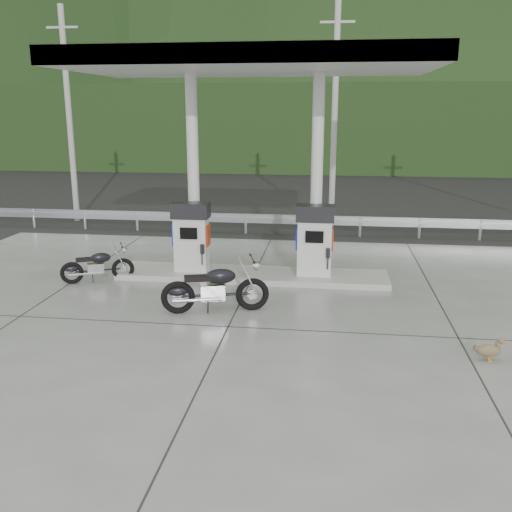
# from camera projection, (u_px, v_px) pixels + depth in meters

# --- Properties ---
(ground) EXTENTS (160.00, 160.00, 0.00)m
(ground) POSITION_uv_depth(u_px,v_px,m) (236.00, 311.00, 12.49)
(ground) COLOR black
(ground) RESTS_ON ground
(forecourt_apron) EXTENTS (18.00, 14.00, 0.02)m
(forecourt_apron) POSITION_uv_depth(u_px,v_px,m) (236.00, 310.00, 12.49)
(forecourt_apron) COLOR slate
(forecourt_apron) RESTS_ON ground
(pump_island) EXTENTS (7.00, 1.40, 0.15)m
(pump_island) POSITION_uv_depth(u_px,v_px,m) (252.00, 275.00, 14.87)
(pump_island) COLOR #9C9B92
(pump_island) RESTS_ON forecourt_apron
(gas_pump_left) EXTENTS (0.95, 0.55, 1.80)m
(gas_pump_left) POSITION_uv_depth(u_px,v_px,m) (191.00, 237.00, 14.83)
(gas_pump_left) COLOR silver
(gas_pump_left) RESTS_ON pump_island
(gas_pump_right) EXTENTS (0.95, 0.55, 1.80)m
(gas_pump_right) POSITION_uv_depth(u_px,v_px,m) (315.00, 240.00, 14.42)
(gas_pump_right) COLOR silver
(gas_pump_right) RESTS_ON pump_island
(canopy_column_left) EXTENTS (0.30, 0.30, 5.00)m
(canopy_column_left) POSITION_uv_depth(u_px,v_px,m) (193.00, 173.00, 14.81)
(canopy_column_left) COLOR white
(canopy_column_left) RESTS_ON pump_island
(canopy_column_right) EXTENTS (0.30, 0.30, 5.00)m
(canopy_column_right) POSITION_uv_depth(u_px,v_px,m) (317.00, 175.00, 14.40)
(canopy_column_right) COLOR white
(canopy_column_right) RESTS_ON pump_island
(canopy_roof) EXTENTS (8.50, 5.00, 0.40)m
(canopy_roof) POSITION_uv_depth(u_px,v_px,m) (252.00, 62.00, 13.55)
(canopy_roof) COLOR white
(canopy_roof) RESTS_ON canopy_column_left
(guardrail) EXTENTS (26.00, 0.16, 1.42)m
(guardrail) POSITION_uv_depth(u_px,v_px,m) (274.00, 214.00, 19.99)
(guardrail) COLOR #A7A8AF
(guardrail) RESTS_ON ground
(road) EXTENTS (60.00, 7.00, 0.01)m
(road) POSITION_uv_depth(u_px,v_px,m) (282.00, 216.00, 23.53)
(road) COLOR black
(road) RESTS_ON ground
(utility_pole_a) EXTENTS (0.22, 0.22, 8.00)m
(utility_pole_a) POSITION_uv_depth(u_px,v_px,m) (69.00, 117.00, 21.64)
(utility_pole_a) COLOR #989994
(utility_pole_a) RESTS_ON ground
(utility_pole_b) EXTENTS (0.22, 0.22, 8.00)m
(utility_pole_b) POSITION_uv_depth(u_px,v_px,m) (334.00, 118.00, 20.36)
(utility_pole_b) COLOR #989994
(utility_pole_b) RESTS_ON ground
(tree_band) EXTENTS (80.00, 6.00, 6.00)m
(tree_band) POSITION_uv_depth(u_px,v_px,m) (306.00, 128.00, 40.54)
(tree_band) COLOR black
(tree_band) RESTS_ON ground
(forested_hills) EXTENTS (100.00, 40.00, 140.00)m
(forested_hills) POSITION_uv_depth(u_px,v_px,m) (317.00, 145.00, 70.09)
(forested_hills) COLOR black
(forested_hills) RESTS_ON ground
(motorcycle_left) EXTENTS (1.77, 1.20, 0.81)m
(motorcycle_left) POSITION_uv_depth(u_px,v_px,m) (97.00, 266.00, 14.47)
(motorcycle_left) COLOR black
(motorcycle_left) RESTS_ON forecourt_apron
(motorcycle_right) EXTENTS (2.29, 1.24, 1.03)m
(motorcycle_right) POSITION_uv_depth(u_px,v_px,m) (215.00, 289.00, 12.27)
(motorcycle_right) COLOR black
(motorcycle_right) RESTS_ON forecourt_apron
(duck) EXTENTS (0.52, 0.18, 0.37)m
(duck) POSITION_uv_depth(u_px,v_px,m) (488.00, 351.00, 9.93)
(duck) COLOR brown
(duck) RESTS_ON forecourt_apron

